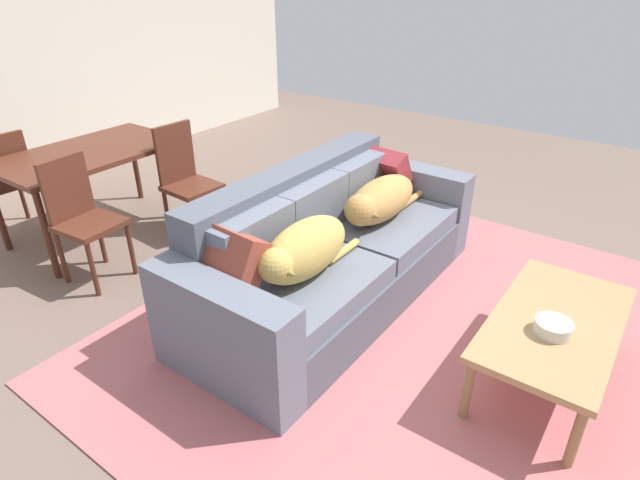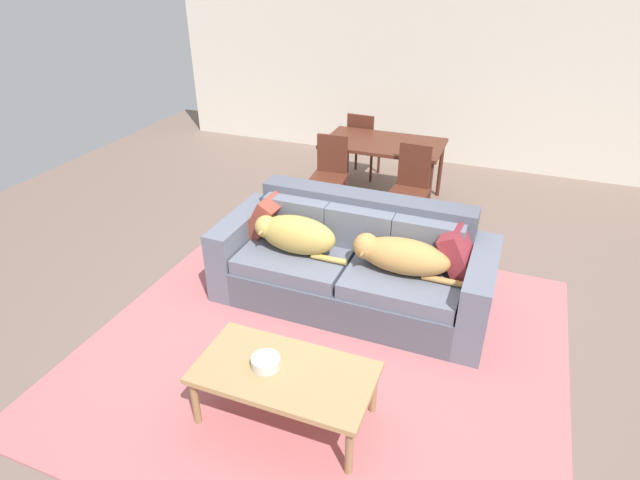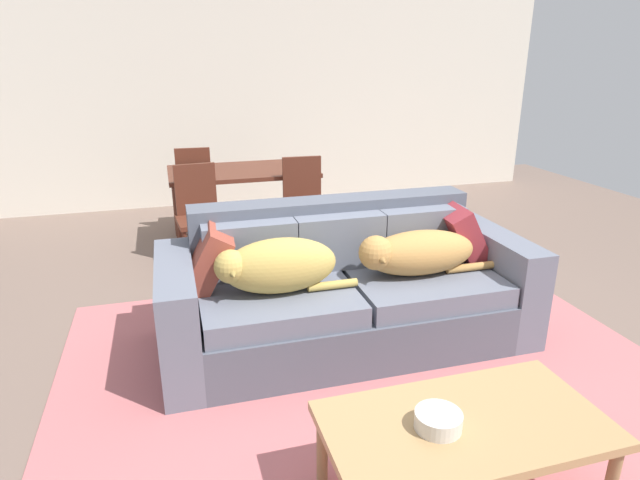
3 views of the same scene
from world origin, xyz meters
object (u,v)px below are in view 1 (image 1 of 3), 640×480
Objects in this scene: dog_on_right_cushion at (379,201)px; coffee_table at (555,327)px; dog_on_left_cushion at (303,251)px; dining_chair_far_left at (6,179)px; dining_chair_near_right at (185,176)px; couch at (328,253)px; dining_table at (90,158)px; bowl_on_coffee_table at (553,327)px; throw_pillow_by_left_arm at (228,265)px; throw_pillow_by_right_arm at (386,173)px; dining_chair_near_left at (82,214)px.

dog_on_right_cushion is 1.42m from coffee_table.
dining_chair_far_left is at bearing 95.99° from dog_on_left_cushion.
dining_chair_near_right is at bearing 87.56° from coffee_table.
couch reaches higher than dog_on_left_cushion.
dog_on_right_cushion is at bearing -71.76° from dining_table.
dining_chair_far_left reaches higher than couch.
bowl_on_coffee_table is (-0.13, -0.01, 0.08)m from coffee_table.
dining_table is at bearing 75.93° from throw_pillow_by_left_arm.
throw_pillow_by_right_arm is at bearing 9.55° from dog_on_left_cushion.
dining_chair_far_left is (-0.79, 4.24, 0.13)m from coffee_table.
throw_pillow_by_left_arm and throw_pillow_by_right_arm have the same top height.
dining_chair_near_left is 0.96m from dining_chair_near_right.
bowl_on_coffee_table is at bearing -94.12° from couch.
throw_pillow_by_left_arm reaches higher than coffee_table.
dog_on_left_cushion is 0.60× the size of dining_table.
throw_pillow_by_left_arm is 0.42× the size of dining_chair_near_left.
couch reaches higher than dog_on_right_cushion.
couch is at bearing -4.39° from throw_pillow_by_left_arm.
dining_chair_near_right is at bearing 85.18° from bowl_on_coffee_table.
throw_pillow_by_left_arm is at bearing 115.60° from bowl_on_coffee_table.
bowl_on_coffee_table is at bearing -73.82° from dog_on_left_cushion.
throw_pillow_by_left_arm is 0.41× the size of dining_chair_near_right.
throw_pillow_by_right_arm is at bearing -47.22° from dining_chair_near_left.
dining_table is at bearing 129.07° from dining_chair_far_left.
coffee_table is (-0.86, -1.54, -0.27)m from throw_pillow_by_right_arm.
couch is at bearing -81.07° from dining_table.
couch is 6.22× the size of throw_pillow_by_left_arm.
bowl_on_coffee_table is at bearing -91.55° from dining_chair_near_right.
coffee_table is 3.19m from dining_chair_near_left.
throw_pillow_by_left_arm is (-0.86, 0.07, 0.30)m from couch.
dining_chair_far_left is (0.04, 1.17, -0.01)m from dining_chair_near_left.
dog_on_right_cushion is 3.14m from dining_chair_far_left.
couch is 2.04× the size of coffee_table.
dining_chair_far_left is (-0.28, 2.92, -0.14)m from dog_on_left_cushion.
dining_table is at bearing 86.66° from dog_on_left_cushion.
throw_pillow_by_left_arm is 0.33× the size of coffee_table.
throw_pillow_by_right_arm is (1.36, 0.22, 0.00)m from dog_on_left_cushion.
throw_pillow_by_right_arm is at bearing -60.23° from dining_table.
couch is 2.58× the size of dining_chair_near_left.
dog_on_left_cushion reaches higher than dog_on_right_cushion.
coffee_table is 0.15m from bowl_on_coffee_table.
dog_on_left_cushion is at bearing -31.83° from throw_pillow_by_left_arm.
bowl_on_coffee_table is at bearing -64.40° from throw_pillow_by_left_arm.
throw_pillow_by_left_arm is at bearing -104.07° from dining_table.
dog_on_left_cushion is 0.91m from dog_on_right_cushion.
dog_on_left_cushion is 0.44m from throw_pillow_by_left_arm.
bowl_on_coffee_table is (-0.98, -1.55, -0.19)m from throw_pillow_by_right_arm.
dog_on_right_cushion is 1.30m from throw_pillow_by_left_arm.
dog_on_right_cushion is 0.99× the size of dining_chair_near_right.
couch is at bearing -176.45° from throw_pillow_by_right_arm.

